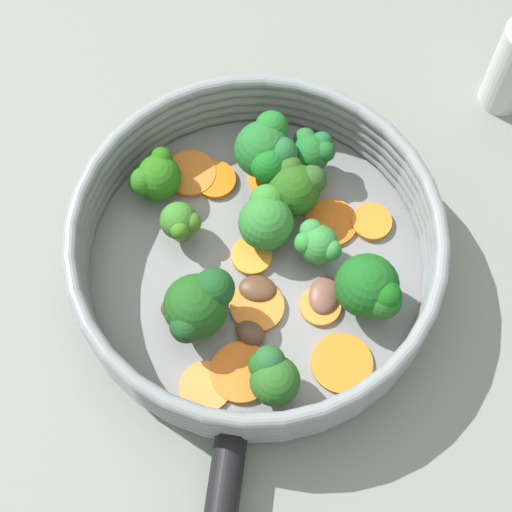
% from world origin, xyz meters
% --- Properties ---
extents(ground_plane, '(4.00, 4.00, 0.00)m').
position_xyz_m(ground_plane, '(0.00, 0.00, 0.00)').
color(ground_plane, slate).
extents(skillet, '(0.26, 0.26, 0.01)m').
position_xyz_m(skillet, '(0.00, 0.00, 0.01)').
color(skillet, gray).
rests_on(skillet, ground_plane).
extents(skillet_rim_wall, '(0.27, 0.27, 0.06)m').
position_xyz_m(skillet_rim_wall, '(0.00, 0.00, 0.04)').
color(skillet_rim_wall, gray).
rests_on(skillet_rim_wall, skillet).
extents(skillet_rivet_left, '(0.01, 0.01, 0.01)m').
position_xyz_m(skillet_rivet_left, '(0.10, 0.07, 0.02)').
color(skillet_rivet_left, gray).
rests_on(skillet_rivet_left, skillet).
extents(skillet_rivet_right, '(0.01, 0.01, 0.01)m').
position_xyz_m(skillet_rivet_right, '(0.04, 0.12, 0.02)').
color(skillet_rivet_right, gray).
rests_on(skillet_rivet_right, skillet).
extents(carrot_slice_0, '(0.04, 0.04, 0.00)m').
position_xyz_m(carrot_slice_0, '(-0.01, -0.08, 0.01)').
color(carrot_slice_0, orange).
rests_on(carrot_slice_0, skillet).
extents(carrot_slice_1, '(0.03, 0.03, 0.00)m').
position_xyz_m(carrot_slice_1, '(-0.02, 0.05, 0.01)').
color(carrot_slice_1, orange).
rests_on(carrot_slice_1, skillet).
extents(carrot_slice_2, '(0.06, 0.06, 0.00)m').
position_xyz_m(carrot_slice_2, '(-0.05, -0.05, 0.01)').
color(carrot_slice_2, orange).
rests_on(carrot_slice_2, skillet).
extents(carrot_slice_3, '(0.06, 0.06, 0.00)m').
position_xyz_m(carrot_slice_3, '(-0.01, 0.10, 0.01)').
color(carrot_slice_3, orange).
rests_on(carrot_slice_3, skillet).
extents(carrot_slice_4, '(0.05, 0.05, 0.00)m').
position_xyz_m(carrot_slice_4, '(0.05, 0.07, 0.01)').
color(carrot_slice_4, orange).
rests_on(carrot_slice_4, skillet).
extents(carrot_slice_5, '(0.04, 0.04, 0.01)m').
position_xyz_m(carrot_slice_5, '(-0.00, -0.01, 0.01)').
color(carrot_slice_5, orange).
rests_on(carrot_slice_5, skillet).
extents(carrot_slice_6, '(0.05, 0.05, 0.00)m').
position_xyz_m(carrot_slice_6, '(-0.07, -0.00, 0.01)').
color(carrot_slice_6, orange).
rests_on(carrot_slice_6, skillet).
extents(carrot_slice_7, '(0.04, 0.04, 0.00)m').
position_xyz_m(carrot_slice_7, '(-0.06, -0.04, 0.01)').
color(carrot_slice_7, orange).
rests_on(carrot_slice_7, skillet).
extents(carrot_slice_8, '(0.05, 0.05, 0.01)m').
position_xyz_m(carrot_slice_8, '(0.01, -0.09, 0.01)').
color(carrot_slice_8, orange).
rests_on(carrot_slice_8, skillet).
extents(carrot_slice_9, '(0.04, 0.04, 0.00)m').
position_xyz_m(carrot_slice_9, '(0.08, 0.06, 0.01)').
color(carrot_slice_9, '#F98E3F').
rests_on(carrot_slice_9, skillet).
extents(carrot_slice_10, '(0.06, 0.06, 0.01)m').
position_xyz_m(carrot_slice_10, '(0.02, 0.03, 0.01)').
color(carrot_slice_10, orange).
rests_on(carrot_slice_10, skillet).
extents(carrot_slice_11, '(0.04, 0.04, 0.01)m').
position_xyz_m(carrot_slice_11, '(-0.09, 0.02, 0.01)').
color(carrot_slice_11, orange).
rests_on(carrot_slice_11, skillet).
extents(broccoli_floret_0, '(0.05, 0.05, 0.05)m').
position_xyz_m(broccoli_floret_0, '(-0.05, -0.06, 0.05)').
color(broccoli_floret_0, '#8CB45F').
rests_on(broccoli_floret_0, skillet).
extents(broccoli_floret_1, '(0.03, 0.03, 0.04)m').
position_xyz_m(broccoli_floret_1, '(-0.08, -0.05, 0.04)').
color(broccoli_floret_1, '#7BAE6F').
rests_on(broccoli_floret_1, skillet).
extents(broccoli_floret_2, '(0.04, 0.04, 0.04)m').
position_xyz_m(broccoli_floret_2, '(0.04, 0.09, 0.04)').
color(broccoli_floret_2, '#5E9048').
rests_on(broccoli_floret_2, skillet).
extents(broccoli_floret_3, '(0.03, 0.03, 0.04)m').
position_xyz_m(broccoli_floret_3, '(0.04, -0.05, 0.03)').
color(broccoli_floret_3, '#6E9751').
rests_on(broccoli_floret_3, skillet).
extents(broccoli_floret_4, '(0.04, 0.04, 0.04)m').
position_xyz_m(broccoli_floret_4, '(0.03, -0.09, 0.03)').
color(broccoli_floret_4, '#78A657').
rests_on(broccoli_floret_4, skillet).
extents(broccoli_floret_5, '(0.06, 0.05, 0.05)m').
position_xyz_m(broccoli_floret_5, '(0.06, 0.02, 0.04)').
color(broccoli_floret_5, '#8EA665').
rests_on(broccoli_floret_5, skillet).
extents(broccoli_floret_6, '(0.03, 0.04, 0.04)m').
position_xyz_m(broccoli_floret_6, '(-0.04, 0.02, 0.03)').
color(broccoli_floret_6, '#8AA45D').
rests_on(broccoli_floret_6, skillet).
extents(broccoli_floret_7, '(0.04, 0.05, 0.05)m').
position_xyz_m(broccoli_floret_7, '(-0.02, -0.02, 0.04)').
color(broccoli_floret_7, '#5D9855').
rests_on(broccoli_floret_7, skillet).
extents(broccoli_floret_8, '(0.05, 0.05, 0.05)m').
position_xyz_m(broccoli_floret_8, '(-0.05, -0.03, 0.04)').
color(broccoli_floret_8, '#799D5C').
rests_on(broccoli_floret_8, skillet).
extents(broccoli_floret_9, '(0.05, 0.05, 0.05)m').
position_xyz_m(broccoli_floret_9, '(-0.05, 0.07, 0.04)').
color(broccoli_floret_9, '#678B46').
rests_on(broccoli_floret_9, skillet).
extents(mushroom_piece_0, '(0.04, 0.03, 0.01)m').
position_xyz_m(mushroom_piece_0, '(0.01, 0.02, 0.02)').
color(mushroom_piece_0, brown).
rests_on(mushroom_piece_0, skillet).
extents(mushroom_piece_1, '(0.02, 0.02, 0.01)m').
position_xyz_m(mushroom_piece_1, '(0.07, -0.00, 0.02)').
color(mushroom_piece_1, brown).
rests_on(mushroom_piece_1, skillet).
extents(mushroom_piece_2, '(0.03, 0.03, 0.01)m').
position_xyz_m(mushroom_piece_2, '(0.03, 0.05, 0.02)').
color(mushroom_piece_2, brown).
rests_on(mushroom_piece_2, skillet).
extents(mushroom_piece_3, '(0.04, 0.04, 0.01)m').
position_xyz_m(mushroom_piece_3, '(-0.03, 0.05, 0.02)').
color(mushroom_piece_3, brown).
rests_on(mushroom_piece_3, skillet).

